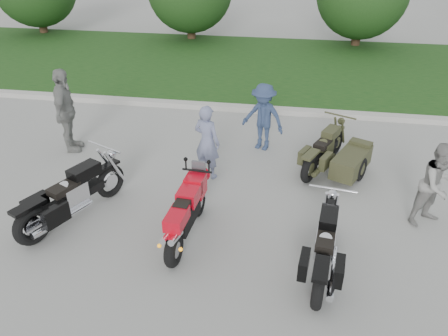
% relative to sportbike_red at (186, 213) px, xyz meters
% --- Properties ---
extents(ground, '(80.00, 80.00, 0.00)m').
position_rel_sportbike_red_xyz_m(ground, '(0.01, -0.21, -0.54)').
color(ground, '#A0A09B').
rests_on(ground, ground).
extents(curb, '(60.00, 0.30, 0.15)m').
position_rel_sportbike_red_xyz_m(curb, '(0.01, 5.79, -0.47)').
color(curb, '#B4B1A9').
rests_on(curb, ground).
extents(grass_strip, '(60.00, 8.00, 0.14)m').
position_rel_sportbike_red_xyz_m(grass_strip, '(0.01, 9.94, -0.47)').
color(grass_strip, '#2E551D').
rests_on(grass_strip, ground).
extents(sportbike_red, '(0.41, 1.96, 0.93)m').
position_rel_sportbike_red_xyz_m(sportbike_red, '(0.00, 0.00, 0.00)').
color(sportbike_red, black).
rests_on(sportbike_red, ground).
extents(cruiser_left, '(1.15, 2.25, 0.93)m').
position_rel_sportbike_red_xyz_m(cruiser_left, '(-2.17, 0.18, -0.07)').
color(cruiser_left, black).
rests_on(cruiser_left, ground).
extents(cruiser_right, '(0.48, 2.20, 0.85)m').
position_rel_sportbike_red_xyz_m(cruiser_right, '(2.25, -0.43, -0.11)').
color(cruiser_right, black).
rests_on(cruiser_right, ground).
extents(cruiser_sidecar, '(1.54, 1.98, 0.81)m').
position_rel_sportbike_red_xyz_m(cruiser_sidecar, '(2.67, 2.67, -0.16)').
color(cruiser_sidecar, black).
rests_on(cruiser_sidecar, ground).
extents(person_stripe, '(0.68, 0.57, 1.59)m').
position_rel_sportbike_red_xyz_m(person_stripe, '(-0.06, 2.13, 0.25)').
color(person_stripe, slate).
rests_on(person_stripe, ground).
extents(person_grey, '(0.96, 0.91, 1.55)m').
position_rel_sportbike_red_xyz_m(person_grey, '(4.19, 1.19, 0.23)').
color(person_grey, gray).
rests_on(person_grey, ground).
extents(person_denim, '(1.17, 0.92, 1.59)m').
position_rel_sportbike_red_xyz_m(person_denim, '(0.96, 3.59, 0.25)').
color(person_denim, navy).
rests_on(person_denim, ground).
extents(person_back, '(0.72, 1.22, 1.95)m').
position_rel_sportbike_red_xyz_m(person_back, '(-3.45, 2.78, 0.43)').
color(person_back, gray).
rests_on(person_back, ground).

